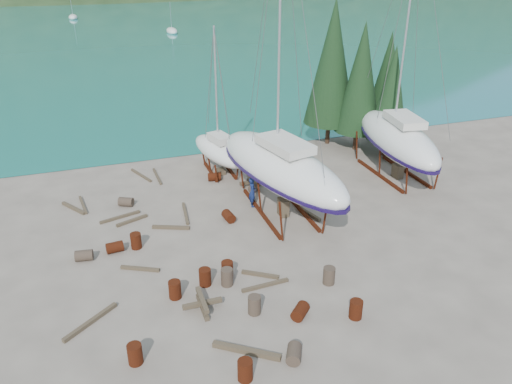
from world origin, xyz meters
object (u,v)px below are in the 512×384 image
object	(u,v)px
large_sailboat_near	(281,166)
large_sailboat_far	(398,138)
small_sailboat_shore	(219,150)
worker	(252,192)

from	to	relation	value
large_sailboat_near	large_sailboat_far	bearing A→B (deg)	1.62
small_sailboat_shore	worker	world-z (taller)	small_sailboat_shore
small_sailboat_shore	worker	xyz separation A→B (m)	(0.52, -5.86, -0.72)
large_sailboat_near	large_sailboat_far	xyz separation A→B (m)	(9.76, 2.52, -0.21)
small_sailboat_shore	worker	size ratio (longest dim) A/B	5.26
large_sailboat_near	worker	size ratio (longest dim) A/B	9.64
large_sailboat_far	worker	size ratio (longest dim) A/B	8.85
large_sailboat_near	small_sailboat_shore	size ratio (longest dim) A/B	1.83
large_sailboat_near	small_sailboat_shore	world-z (taller)	large_sailboat_near
worker	small_sailboat_shore	bearing A→B (deg)	16.38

